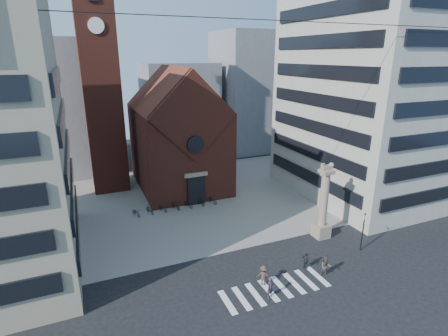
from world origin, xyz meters
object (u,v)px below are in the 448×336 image
at_px(pedestrian_2, 306,261).
at_px(pedestrian_0, 270,288).
at_px(pedestrian_1, 326,267).
at_px(scooter_0, 136,212).
at_px(traffic_light, 363,231).
at_px(lion_column, 323,208).

bearing_deg(pedestrian_2, pedestrian_0, 112.95).
relative_size(pedestrian_1, pedestrian_2, 1.16).
bearing_deg(scooter_0, traffic_light, -59.84).
xyz_separation_m(traffic_light, pedestrian_2, (-7.23, -0.48, -1.45)).
height_order(lion_column, scooter_0, lion_column).
bearing_deg(pedestrian_2, scooter_0, 35.10).
distance_m(pedestrian_1, scooter_0, 23.92).
relative_size(traffic_light, pedestrian_2, 2.56).
bearing_deg(pedestrian_0, pedestrian_2, 6.17).
height_order(lion_column, pedestrian_2, lion_column).
distance_m(traffic_light, pedestrian_1, 6.77).
bearing_deg(pedestrian_0, pedestrian_1, -12.05).
height_order(pedestrian_1, scooter_0, pedestrian_1).
height_order(traffic_light, pedestrian_1, traffic_light).
bearing_deg(lion_column, traffic_light, -63.54).
bearing_deg(lion_column, pedestrian_0, -146.97).
bearing_deg(traffic_light, pedestrian_1, -160.92).
bearing_deg(pedestrian_1, lion_column, 81.63).
bearing_deg(traffic_light, pedestrian_2, -176.23).
relative_size(lion_column, pedestrian_2, 5.16).
bearing_deg(pedestrian_2, traffic_light, -87.22).
distance_m(traffic_light, scooter_0, 26.63).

